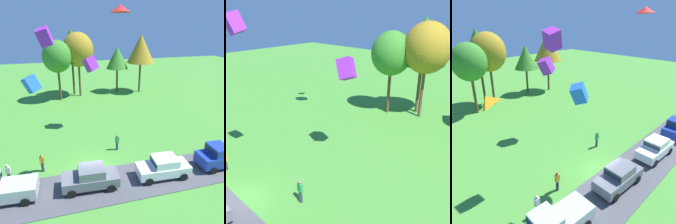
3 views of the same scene
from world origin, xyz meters
The scene contains 7 objects.
ground_plane centered at (0.00, 0.00, 0.00)m, with size 120.00×120.00×0.00m, color #478E33.
person_beside_suv centered at (3.08, 2.83, 0.88)m, with size 0.36×0.24×1.71m.
tree_left_of_center centered at (-1.74, 20.51, 7.19)m, with size 4.62×4.62×9.76m.
tree_far_right centered at (0.82, 23.04, 8.60)m, with size 5.36×5.36×11.31m.
tree_center_back centered at (1.79, 21.94, 7.99)m, with size 5.14×5.14×10.84m.
kite_box_over_trees centered at (1.65, 8.90, 7.84)m, with size 1.10×1.10×1.53m, color purple.
kite_box_high_right centered at (-2.90, 2.83, 11.17)m, with size 0.93×0.93×1.30m, color purple.
Camera 2 is at (14.51, -5.70, 12.17)m, focal length 42.00 mm.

